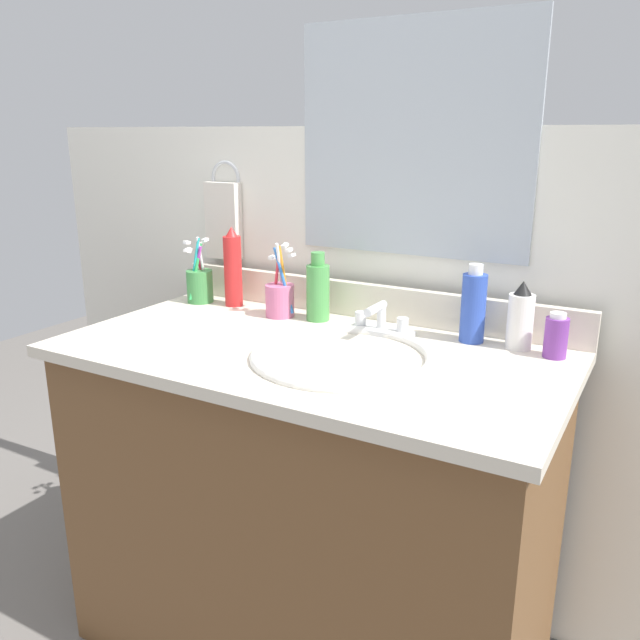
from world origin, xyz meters
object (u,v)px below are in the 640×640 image
at_px(bottle_lotion_white, 520,318).
at_px(cup_pink, 280,298).
at_px(faucet, 380,323).
at_px(bottle_cream_purple, 556,336).
at_px(bottle_spray_red, 233,269).
at_px(hand_towel, 224,221).
at_px(bottle_toner_green, 318,290).
at_px(bottle_shampoo_blue, 473,307).
at_px(cup_green, 200,284).

height_order(bottle_lotion_white, cup_pink, cup_pink).
xyz_separation_m(faucet, bottle_cream_purple, (0.40, 0.04, 0.02)).
bearing_deg(bottle_spray_red, hand_towel, 136.31).
relative_size(bottle_toner_green, bottle_lotion_white, 1.14).
relative_size(bottle_toner_green, bottle_spray_red, 0.80).
bearing_deg(faucet, bottle_toner_green, 169.06).
relative_size(bottle_shampoo_blue, bottle_spray_red, 0.83).
bearing_deg(bottle_shampoo_blue, faucet, -164.55).
xyz_separation_m(faucet, cup_pink, (-0.30, 0.02, 0.02)).
bearing_deg(bottle_spray_red, bottle_toner_green, -2.20).
bearing_deg(bottle_shampoo_blue, hand_towel, 173.73).
bearing_deg(bottle_shampoo_blue, bottle_cream_purple, -5.76).
bearing_deg(cup_pink, bottle_shampoo_blue, 4.38).
distance_m(bottle_cream_purple, cup_pink, 0.69).
bearing_deg(cup_green, cup_pink, -2.76).
bearing_deg(bottle_toner_green, bottle_shampoo_blue, 2.83).
xyz_separation_m(faucet, bottle_toner_green, (-0.19, 0.04, 0.05)).
distance_m(bottle_shampoo_blue, bottle_cream_purple, 0.19).
bearing_deg(bottle_cream_purple, faucet, -174.52).
distance_m(hand_towel, bottle_cream_purple, 0.99).
relative_size(hand_towel, cup_pink, 1.12).
relative_size(hand_towel, bottle_shampoo_blue, 1.20).
xyz_separation_m(faucet, bottle_shampoo_blue, (0.21, 0.06, 0.06)).
xyz_separation_m(bottle_spray_red, cup_green, (-0.11, -0.02, -0.05)).
relative_size(bottle_cream_purple, cup_green, 0.53).
xyz_separation_m(bottle_shampoo_blue, bottle_lotion_white, (0.11, 0.00, -0.01)).
bearing_deg(bottle_cream_purple, cup_green, -179.65).
relative_size(bottle_cream_purple, bottle_spray_red, 0.45).
height_order(bottle_shampoo_blue, cup_green, cup_green).
bearing_deg(bottle_shampoo_blue, bottle_spray_red, -179.23).
bearing_deg(bottle_spray_red, bottle_shampoo_blue, 0.77).
distance_m(hand_towel, cup_pink, 0.34).
height_order(bottle_toner_green, bottle_lotion_white, bottle_toner_green).
height_order(hand_towel, bottle_toner_green, hand_towel).
distance_m(bottle_shampoo_blue, bottle_toner_green, 0.40).
distance_m(bottle_toner_green, bottle_spray_red, 0.28).
xyz_separation_m(faucet, cup_green, (-0.58, 0.03, 0.02)).
bearing_deg(bottle_toner_green, cup_green, -179.22).
relative_size(faucet, bottle_spray_red, 0.72).
bearing_deg(cup_pink, hand_towel, 155.55).
distance_m(hand_towel, bottle_shampoo_blue, 0.79).
relative_size(faucet, cup_green, 0.86).
height_order(hand_towel, cup_pink, hand_towel).
bearing_deg(faucet, bottle_lotion_white, 11.06).
distance_m(hand_towel, faucet, 0.62).
xyz_separation_m(bottle_toner_green, bottle_spray_red, (-0.28, 0.01, 0.03)).
bearing_deg(bottle_cream_purple, bottle_toner_green, -179.94).
distance_m(bottle_cream_purple, bottle_spray_red, 0.87).
height_order(bottle_shampoo_blue, cup_pink, cup_pink).
bearing_deg(cup_green, hand_towel, 85.00).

